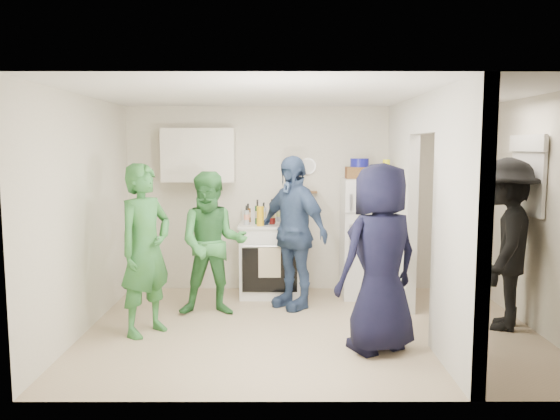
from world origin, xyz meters
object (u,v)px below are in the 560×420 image
Objects in this scene: yellow_cup_stack_top at (386,169)px; stove at (270,259)px; person_nook at (505,244)px; person_green_center at (213,244)px; fridge at (366,238)px; person_green_left at (145,250)px; person_denim at (293,232)px; wicker_basket at (359,173)px; person_navy at (380,258)px; blue_bowl at (359,163)px.

stove is at bearing 175.00° from yellow_cup_stack_top.
person_green_center is at bearing -70.62° from person_nook.
yellow_cup_stack_top is at bearing -24.44° from fridge.
person_denim is (1.56, 0.97, 0.03)m from person_green_left.
fridge is 6.20× the size of yellow_cup_stack_top.
stove is 0.52× the size of person_denim.
wicker_basket is 0.19× the size of person_nook.
person_navy is (-0.08, -2.01, -0.72)m from wicker_basket.
person_green_center is at bearing -114.21° from person_denim.
person_green_left is 0.97× the size of person_nook.
fridge is 2.08m from person_green_center.
yellow_cup_stack_top is 0.13× the size of person_denim.
person_green_center is at bearing -127.75° from stove.
blue_bowl reaches higher than wicker_basket.
wicker_basket is at bearing -106.24° from person_nook.
person_green_left is 0.97× the size of person_denim.
fridge is at bearing -26.57° from blue_bowl.
blue_bowl is at bearing 153.43° from fridge.
yellow_cup_stack_top is at bearing -25.11° from wicker_basket.
stove is 2.74× the size of wicker_basket.
person_nook is (1.06, -1.18, -0.75)m from yellow_cup_stack_top.
person_denim is (-0.88, -0.55, -0.70)m from wicker_basket.
person_nook reaches higher than wicker_basket.
person_navy reaches higher than person_green_left.
wicker_basket is 0.20× the size of person_green_left.
person_nook is (1.47, 0.67, 0.02)m from person_navy.
fridge is 2.94m from person_green_left.
yellow_cup_stack_top is 0.14× the size of person_navy.
person_green_center is at bearing -154.60° from wicker_basket.
blue_bowl is 2.21m from person_green_center.
stove is at bearing 178.64° from fridge.
fridge is 0.86m from wicker_basket.
person_green_center is at bearing -8.63° from person_green_left.
blue_bowl is 2.09m from person_nook.
person_green_left is at bearing -130.24° from stove.
blue_bowl is 0.13× the size of person_denim.
person_navy is at bearing -13.79° from person_denim.
stove is 0.54× the size of person_green_left.
person_green_center is at bearing -62.57° from person_navy.
person_green_center reaches higher than fridge.
blue_bowl is at bearing 79.52° from person_denim.
person_green_left is at bearing -100.59° from person_denim.
stove is 1.91m from yellow_cup_stack_top.
yellow_cup_stack_top is 3.18m from person_green_left.
yellow_cup_stack_top is at bearing -28.98° from person_green_left.
blue_bowl is 0.36m from yellow_cup_stack_top.
blue_bowl is at bearing 0.98° from stove.
fridge is at bearing -26.57° from wicker_basket.
person_green_left is 1.83m from person_denim.
person_nook reaches higher than person_navy.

